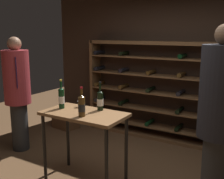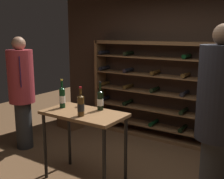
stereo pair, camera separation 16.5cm
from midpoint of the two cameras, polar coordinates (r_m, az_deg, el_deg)
back_wall at (r=5.13m, az=15.11°, el=5.24°), size 5.27×0.10×2.82m
wine_rack at (r=5.07m, az=12.45°, el=-0.68°), size 3.08×0.32×1.79m
tasting_table at (r=3.60m, az=-4.45°, el=-6.56°), size 1.07×0.58×0.95m
person_guest_blue_shirt at (r=4.81m, az=-17.09°, el=0.24°), size 0.42×0.42×1.88m
person_guest_khaki at (r=3.04m, az=22.27°, el=-4.86°), size 0.43×0.43×2.03m
wine_crate at (r=5.89m, az=-7.69°, el=-6.17°), size 0.53×0.41×0.31m
wine_bottle_black_capsule at (r=3.62m, az=-1.12°, el=-2.18°), size 0.08×0.08×0.38m
wine_bottle_green_slim at (r=3.38m, az=-5.01°, el=-3.23°), size 0.09×0.09×0.36m
wine_bottle_amber_reserve at (r=3.78m, az=-8.92°, el=-1.58°), size 0.08×0.08×0.39m
wine_glass_stemmed_right at (r=3.81m, az=-5.13°, el=-1.89°), size 0.09×0.09×0.15m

